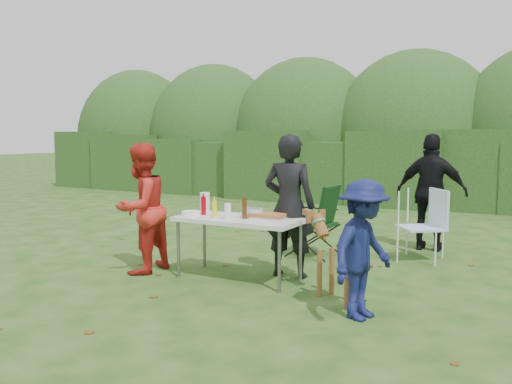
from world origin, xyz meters
The scene contains 20 objects.
ground centered at (0.00, 0.00, 0.00)m, with size 80.00×80.00×0.00m, color #1E4211.
hedge_row centered at (0.00, 8.00, 0.85)m, with size 22.00×1.40×1.70m, color #23471C.
shrub_backdrop centered at (0.00, 9.60, 1.60)m, with size 20.00×2.60×3.20m, color #3D6628.
folding_table centered at (0.05, 0.26, 0.69)m, with size 1.50×0.70×0.74m.
person_cook centered at (0.53, 0.65, 0.87)m, with size 0.63×0.42×1.74m, color black.
person_red_jacket centered at (-1.18, -0.05, 0.81)m, with size 0.79×0.61×1.62m, color red.
person_black_puffy centered at (1.73, 3.04, 0.87)m, with size 1.02×0.42×1.74m, color black.
child centered at (1.78, -0.40, 0.66)m, with size 0.85×0.49×1.31m, color #10174A.
dog centered at (1.40, 0.00, 0.44)m, with size 0.92×0.37×0.88m, color brown, non-canonical shape.
camping_chair centered at (0.34, 1.83, 0.52)m, with size 0.65×0.65×1.04m, color black, non-canonical shape.
lawn_chair centered at (1.75, 2.28, 0.50)m, with size 0.59×0.59×0.99m, color #52B1E3, non-canonical shape.
food_tray centered at (0.36, 0.40, 0.75)m, with size 0.45×0.30×0.02m, color #B7B7BA.
focaccia_bread centered at (0.36, 0.40, 0.78)m, with size 0.40×0.26×0.04m, color #A96435.
mustard_bottle centered at (-0.20, 0.12, 0.84)m, with size 0.06×0.06×0.20m, color yellow.
ketchup_bottle centered at (-0.45, 0.25, 0.85)m, with size 0.06×0.06×0.22m, color maroon.
beer_bottle centered at (0.14, 0.23, 0.86)m, with size 0.06×0.06×0.24m, color #47230F.
paper_towel_roll centered at (-0.52, 0.39, 0.87)m, with size 0.12×0.12×0.26m, color white.
cup_stack centered at (-0.02, 0.11, 0.83)m, with size 0.08×0.08×0.18m, color white.
pasta_bowl centered at (0.14, 0.43, 0.79)m, with size 0.26×0.26×0.10m, color silver.
plate_stack centered at (-0.56, 0.15, 0.77)m, with size 0.24×0.24×0.05m, color white.
Camera 1 is at (3.27, -5.22, 1.71)m, focal length 38.00 mm.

